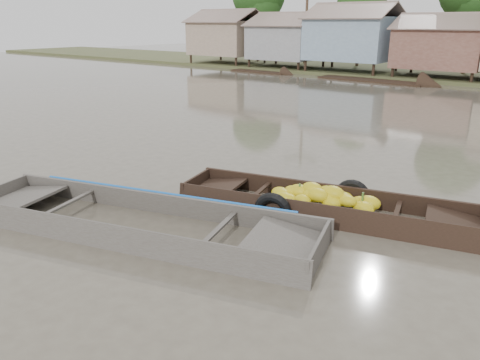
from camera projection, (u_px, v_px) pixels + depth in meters
The scene contains 3 objects.
ground at pixel (193, 242), 8.89m from camera, with size 120.00×120.00×0.00m, color #534D3F.
banana_boat at pixel (320, 204), 10.16m from camera, with size 6.60×3.02×0.89m.
viewer_boat at pixel (139, 227), 9.40m from camera, with size 7.77×3.98×0.61m.
Camera 1 is at (5.61, -5.82, 3.98)m, focal length 35.00 mm.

